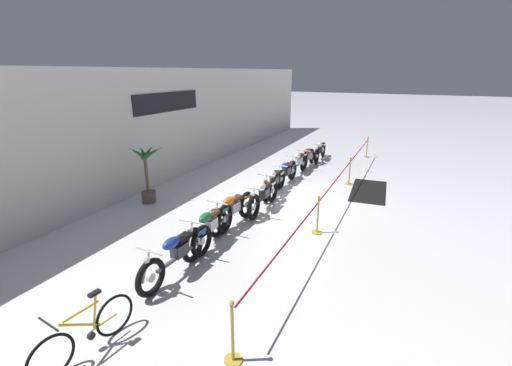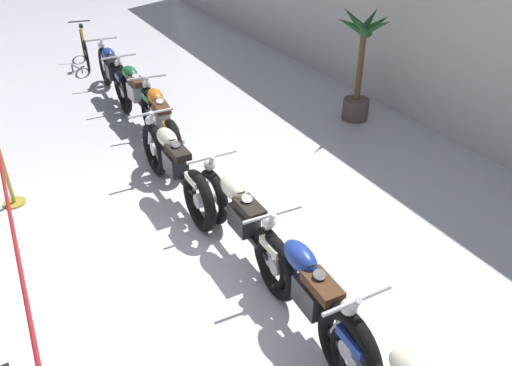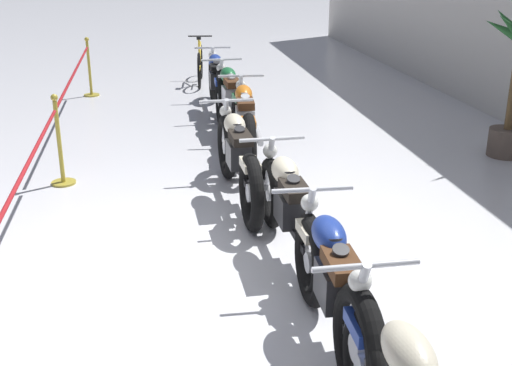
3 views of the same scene
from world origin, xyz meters
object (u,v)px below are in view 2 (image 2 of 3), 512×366
motorcycle_green_1 (136,95)px  stanchion_far_left (4,180)px  motorcycle_blue_0 (113,73)px  stanchion_mid_left (8,180)px  motorcycle_orange_2 (160,121)px  bicycle (85,48)px  potted_palm_left_of_row (360,65)px  motorcycle_blue_5 (309,294)px  motorcycle_cream_4 (241,220)px  motorcycle_cream_3 (174,166)px

motorcycle_green_1 → stanchion_far_left: stanchion_far_left is taller
motorcycle_blue_0 → stanchion_mid_left: (3.10, -2.13, -0.12)m
motorcycle_orange_2 → stanchion_mid_left: (0.58, -2.21, -0.12)m
bicycle → potted_palm_left_of_row: 6.41m
motorcycle_blue_5 → potted_palm_left_of_row: bearing=137.4°
bicycle → potted_palm_left_of_row: size_ratio=0.88×
stanchion_far_left → stanchion_mid_left: size_ratio=13.20×
potted_palm_left_of_row → motorcycle_green_1: bearing=-116.4°
potted_palm_left_of_row → stanchion_mid_left: potted_palm_left_of_row is taller
motorcycle_green_1 → motorcycle_blue_5: motorcycle_green_1 is taller
motorcycle_cream_4 → bicycle: size_ratio=1.27×
motorcycle_orange_2 → motorcycle_cream_3: bearing=-11.6°
stanchion_far_left → motorcycle_green_1: bearing=139.4°
motorcycle_blue_0 → stanchion_far_left: bearing=-28.9°
motorcycle_cream_3 → motorcycle_cream_4: motorcycle_cream_3 is taller
motorcycle_blue_0 → bicycle: 2.34m
motorcycle_blue_0 → potted_palm_left_of_row: 4.58m
motorcycle_orange_2 → motorcycle_blue_5: bearing=-0.4°
bicycle → motorcycle_blue_5: bearing=0.8°
motorcycle_green_1 → stanchion_mid_left: bearing=-50.8°
motorcycle_cream_4 → stanchion_mid_left: size_ratio=2.05×
bicycle → stanchion_mid_left: (5.44, -2.06, -0.01)m
bicycle → stanchion_far_left: 6.55m
motorcycle_orange_2 → motorcycle_blue_0: bearing=-178.2°
potted_palm_left_of_row → motorcycle_blue_0: bearing=-131.0°
motorcycle_blue_5 → stanchion_mid_left: bearing=-148.6°
motorcycle_blue_0 → motorcycle_blue_5: bearing=0.4°
motorcycle_blue_0 → potted_palm_left_of_row: (2.99, 3.44, 0.49)m
motorcycle_cream_3 → motorcycle_blue_5: 2.74m
motorcycle_blue_5 → stanchion_far_left: bearing=-142.1°
motorcycle_green_1 → motorcycle_cream_4: bearing=-0.4°
motorcycle_orange_2 → motorcycle_blue_5: motorcycle_orange_2 is taller
motorcycle_blue_0 → potted_palm_left_of_row: potted_palm_left_of_row is taller
potted_palm_left_of_row → bicycle: bearing=-146.6°
motorcycle_green_1 → motorcycle_cream_4: 4.07m
motorcycle_blue_0 → motorcycle_cream_3: size_ratio=1.05×
stanchion_far_left → motorcycle_blue_5: bearing=37.9°
motorcycle_orange_2 → motorcycle_cream_4: bearing=-1.0°
motorcycle_orange_2 → motorcycle_cream_3: 1.45m
motorcycle_green_1 → motorcycle_orange_2: 1.21m
stanchion_far_left → stanchion_mid_left: 0.87m
motorcycle_cream_3 → stanchion_far_left: 1.95m
motorcycle_cream_4 → bicycle: bearing=-179.2°
motorcycle_blue_0 → motorcycle_green_1: bearing=2.5°
motorcycle_cream_3 → motorcycle_blue_5: (2.73, 0.26, -0.01)m
motorcycle_green_1 → stanchion_far_left: 3.38m
motorcycle_cream_3 → stanchion_mid_left: (-0.85, -1.92, -0.11)m
motorcycle_blue_0 → motorcycle_cream_3: (3.95, -0.21, -0.00)m
motorcycle_green_1 → stanchion_mid_left: (1.79, -2.19, -0.13)m
motorcycle_cream_3 → stanchion_far_left: size_ratio=0.16×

